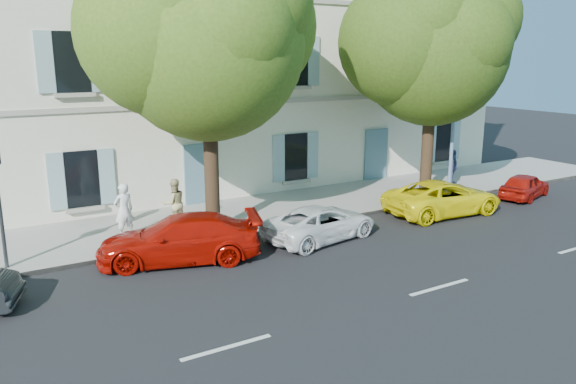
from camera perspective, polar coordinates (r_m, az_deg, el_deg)
ground at (r=17.94m, az=5.96°, el=-5.27°), size 90.00×90.00×0.00m
sidewalk at (r=21.48m, az=-1.13°, el=-1.80°), size 36.00×4.50×0.15m
kerb at (r=19.70m, az=2.01°, el=-3.23°), size 36.00×0.16×0.16m
building at (r=25.87m, az=-7.71°, el=13.97°), size 28.00×7.00×12.00m
car_red_coupe at (r=16.49m, az=-10.97°, el=-4.69°), size 5.00×3.27×1.35m
car_white_coupe at (r=18.16m, az=3.34°, el=-3.15°), size 4.24×2.50×1.11m
car_yellow_supercar at (r=21.78m, az=15.48°, el=-0.55°), size 4.75×2.45×1.28m
car_red_hatchback at (r=25.45m, az=22.92°, el=0.60°), size 3.33×2.12×1.06m
tree_left at (r=17.91m, az=-8.20°, el=14.73°), size 6.04×6.04×9.36m
tree_right at (r=23.50m, az=14.51°, el=13.67°), size 5.90×5.90×9.09m
street_lamp at (r=24.17m, az=16.92°, el=9.72°), size 0.25×1.59×7.48m
pedestrian_a at (r=18.51m, az=-16.33°, el=-1.83°), size 0.71×0.54×1.77m
pedestrian_b at (r=19.25m, az=-11.48°, el=-1.12°), size 0.84×0.67×1.66m
pedestrian_c at (r=26.38m, az=16.38°, el=2.45°), size 0.71×0.99×1.57m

